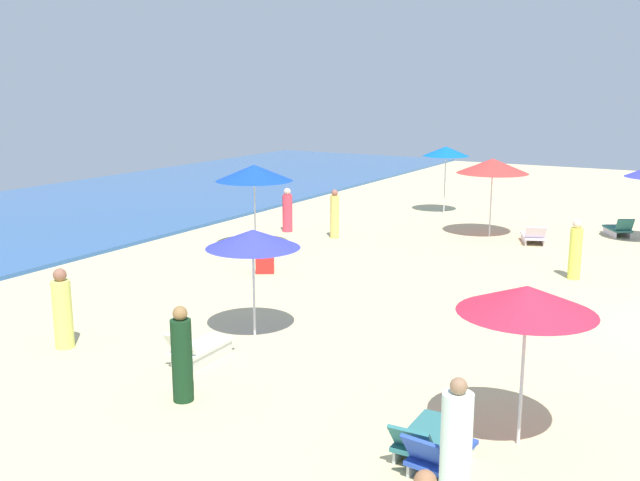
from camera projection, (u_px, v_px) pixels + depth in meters
name	position (u px, v px, depth m)	size (l,w,h in m)	color
umbrella_0	(253.00, 239.00, 14.49)	(1.90, 1.90, 2.22)	silver
lounge_chair_0_0	(199.00, 348.00, 13.49)	(1.45, 0.59, 0.72)	silver
umbrella_1	(254.00, 173.00, 22.09)	(2.35, 2.35, 2.64)	silver
lounge_chair_2_0	(618.00, 229.00, 24.57)	(1.36, 1.14, 0.69)	silver
umbrella_3	(493.00, 166.00, 24.07)	(2.37, 2.37, 2.63)	silver
lounge_chair_3_0	(533.00, 236.00, 23.43)	(1.46, 1.08, 0.66)	silver
umbrella_4	(527.00, 299.00, 10.00)	(1.93, 1.93, 2.36)	silver
lounge_chair_4_0	(425.00, 437.00, 10.14)	(1.51, 0.65, 0.67)	silver
lounge_chair_4_1	(438.00, 454.00, 9.67)	(1.30, 0.68, 0.70)	silver
umbrella_5	(446.00, 151.00, 28.47)	(1.82, 1.82, 2.64)	silver
beachgoer_0	(182.00, 357.00, 11.74)	(0.47, 0.47, 1.60)	#14371B
beachgoer_1	(63.00, 311.00, 14.12)	(0.41, 0.41, 1.60)	#E0E266
beachgoer_2	(287.00, 211.00, 25.23)	(0.35, 0.35, 1.53)	#F33F54
beachgoer_3	(335.00, 215.00, 24.19)	(0.35, 0.35, 1.63)	#F1D563
beachgoer_4	(456.00, 447.00, 8.82)	(0.50, 0.50, 1.65)	white
beachgoer_5	(575.00, 251.00, 19.11)	(0.37, 0.37, 1.60)	#F2F155
cooler_box_0	(265.00, 265.00, 19.85)	(0.49, 0.38, 0.42)	red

